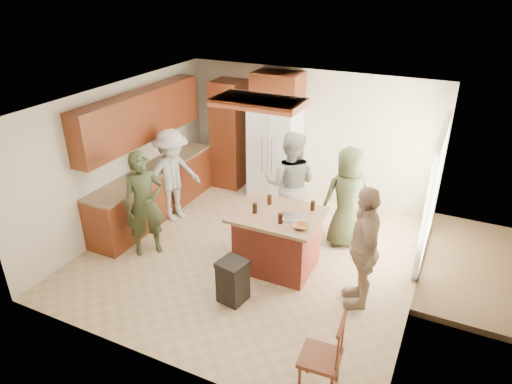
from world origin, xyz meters
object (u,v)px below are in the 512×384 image
at_px(person_behind_right, 348,198).
at_px(person_counter, 173,176).
at_px(person_behind_left, 290,184).
at_px(trash_bin, 233,281).
at_px(spindle_chair, 322,358).
at_px(person_front_left, 144,204).
at_px(kitchen_island, 277,240).
at_px(refrigerator, 275,153).
at_px(person_side_right, 363,247).

distance_m(person_behind_right, person_counter, 3.07).
height_order(person_behind_left, trash_bin, person_behind_left).
height_order(trash_bin, spindle_chair, spindle_chair).
relative_size(person_front_left, kitchen_island, 1.34).
xyz_separation_m(refrigerator, trash_bin, (0.80, -3.27, -0.58)).
distance_m(kitchen_island, spindle_chair, 2.33).
height_order(person_behind_right, spindle_chair, person_behind_right).
xyz_separation_m(person_counter, trash_bin, (2.05, -1.60, -0.53)).
distance_m(person_side_right, person_counter, 3.72).
height_order(person_behind_left, refrigerator, person_behind_left).
relative_size(person_behind_left, kitchen_island, 1.44).
height_order(person_side_right, refrigerator, refrigerator).
bearing_deg(person_front_left, person_behind_left, -7.12).
relative_size(person_behind_right, trash_bin, 2.67).
bearing_deg(person_side_right, refrigerator, -157.98).
xyz_separation_m(person_side_right, kitchen_island, (-1.33, 0.27, -0.40)).
xyz_separation_m(person_behind_left, trash_bin, (-0.02, -2.02, -0.60)).
xyz_separation_m(person_behind_left, person_behind_right, (0.96, 0.08, -0.08)).
relative_size(person_behind_right, person_side_right, 0.96).
xyz_separation_m(trash_bin, spindle_chair, (1.56, -0.92, 0.13)).
bearing_deg(person_behind_right, person_behind_left, -27.92).
bearing_deg(trash_bin, person_front_left, 164.65).
bearing_deg(person_counter, person_front_left, -145.62).
bearing_deg(trash_bin, person_counter, 142.05).
bearing_deg(refrigerator, person_side_right, -47.25).
bearing_deg(person_counter, person_side_right, -81.94).
xyz_separation_m(person_front_left, person_behind_left, (1.83, 1.52, 0.06)).
distance_m(person_side_right, spindle_chair, 1.69).
relative_size(person_behind_right, person_counter, 0.99).
height_order(person_front_left, spindle_chair, person_front_left).
xyz_separation_m(person_side_right, trash_bin, (-1.56, -0.72, -0.56)).
distance_m(refrigerator, trash_bin, 3.42).
height_order(person_behind_left, person_behind_right, person_behind_left).
bearing_deg(person_front_left, spindle_chair, -69.71).
distance_m(person_side_right, refrigerator, 3.48).
height_order(kitchen_island, trash_bin, kitchen_island).
height_order(person_counter, kitchen_island, person_counter).
bearing_deg(person_behind_left, refrigerator, -68.02).
relative_size(refrigerator, spindle_chair, 1.81).
distance_m(person_front_left, person_side_right, 3.37).
relative_size(person_side_right, person_counter, 1.03).
height_order(person_front_left, refrigerator, refrigerator).
bearing_deg(person_side_right, kitchen_island, -122.25).
xyz_separation_m(person_behind_left, person_side_right, (1.54, -1.30, -0.05)).
bearing_deg(kitchen_island, person_behind_right, 56.23).
xyz_separation_m(person_side_right, person_counter, (-3.61, 0.88, -0.03)).
bearing_deg(person_behind_right, person_front_left, -2.97).
xyz_separation_m(person_behind_right, trash_bin, (-0.98, -2.10, -0.52)).
bearing_deg(person_side_right, person_behind_right, -177.86).
relative_size(person_counter, kitchen_island, 1.33).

